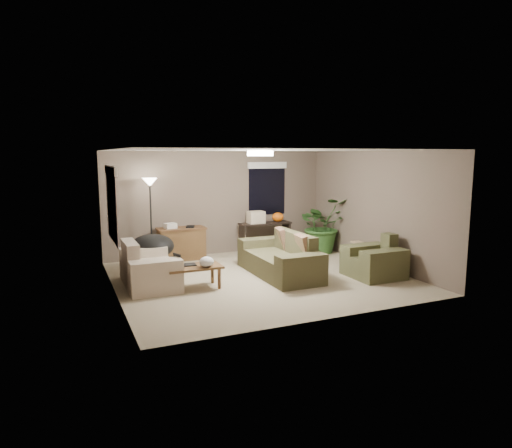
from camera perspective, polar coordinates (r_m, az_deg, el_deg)
name	(u,v)px	position (r m, az deg, el deg)	size (l,w,h in m)	color
room_shell	(260,215)	(8.85, 0.52, 1.10)	(5.50, 5.50, 5.50)	tan
main_sofa	(281,260)	(9.28, 3.13, -4.56)	(0.95, 2.20, 0.85)	#4C492D
throw_pillows	(292,242)	(9.32, 4.55, -2.28)	(0.33, 1.38, 0.47)	#8C7251
loveseat	(148,270)	(8.76, -13.38, -5.56)	(0.90, 1.60, 0.85)	beige
armchair	(374,262)	(9.41, 14.58, -4.62)	(0.95, 1.00, 0.85)	#4A4B2D
coffee_table	(194,269)	(8.38, -7.80, -5.63)	(1.00, 0.55, 0.42)	brown
laptop	(183,262)	(8.40, -9.11, -4.77)	(0.40, 0.25, 0.24)	black
plastic_bag	(207,262)	(8.26, -6.20, -4.71)	(0.27, 0.24, 0.19)	white
desk	(182,244)	(10.70, -9.28, -2.42)	(1.10, 0.50, 0.75)	brown
desk_papers	(175,226)	(10.58, -10.14, -0.24)	(0.72, 0.31, 0.12)	silver
console_table	(265,235)	(11.34, 1.14, -1.38)	(1.30, 0.40, 0.75)	black
pumpkin	(278,217)	(11.42, 2.74, 0.87)	(0.29, 0.29, 0.24)	orange
cardboard_box	(256,217)	(11.17, -0.02, 0.86)	(0.39, 0.30, 0.30)	beige
papasan_chair	(152,250)	(9.64, -12.85, -3.22)	(1.14, 1.14, 0.80)	black
floor_lamp	(150,192)	(10.25, -13.10, 3.87)	(0.32, 0.32, 1.91)	black
ceiling_fixture	(260,153)	(8.78, 0.53, 8.83)	(0.50, 0.50, 0.10)	white
houseplant	(322,231)	(11.43, 8.29, -0.87)	(1.24, 1.38, 1.08)	#2D5923
cat_scratching_post	(357,254)	(10.45, 12.48, -3.69)	(0.32, 0.32, 0.50)	tan
window_left	(111,191)	(8.38, -17.69, 3.94)	(0.05, 1.56, 1.33)	black
window_back	(267,180)	(11.59, 1.40, 5.56)	(1.06, 0.05, 1.33)	black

